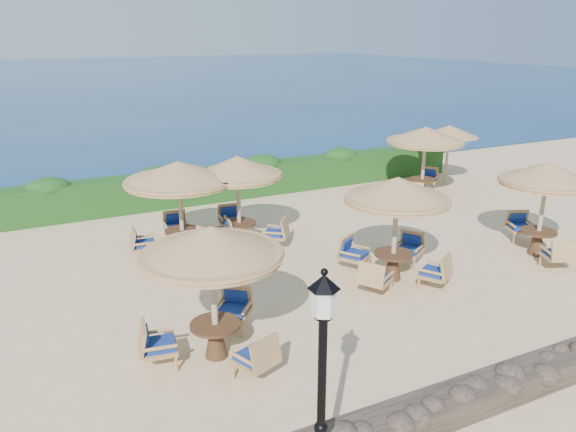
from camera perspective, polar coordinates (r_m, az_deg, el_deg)
The scene contains 12 objects.
ground at distance 15.40m, azimuth 6.42°, elevation -4.59°, with size 120.00×120.00×0.00m, color beige.
sea at distance 82.47m, azimuth -21.31°, elevation 12.94°, with size 160.00×160.00×0.00m, color navy.
hedge at distance 21.30m, azimuth -3.95°, elevation 3.67°, with size 18.00×0.90×1.20m, color #153E14.
stone_wall at distance 11.21m, azimuth 24.22°, elevation -14.30°, with size 15.00×0.65×0.44m, color brown.
lamp_post at distance 7.36m, azimuth 3.41°, elevation -18.53°, with size 0.44×0.44×3.31m.
extra_parasol at distance 23.43m, azimuth 16.07°, elevation 8.28°, with size 2.30×2.30×2.41m.
cafe_set_0 at distance 10.35m, azimuth -7.67°, elevation -5.11°, with size 2.76×2.76×2.65m.
cafe_set_1 at distance 13.88m, azimuth 10.93°, elevation 0.34°, with size 2.75×2.75×2.65m.
cafe_set_2 at distance 16.66m, azimuth 24.69°, elevation 2.68°, with size 2.52×2.85×2.65m.
cafe_set_3 at distance 15.50m, azimuth -10.95°, elevation 2.64°, with size 2.97×2.97×2.65m.
cafe_set_4 at distance 15.93m, azimuth -5.08°, elevation 3.22°, with size 2.76×2.69×2.65m.
cafe_set_5 at distance 21.31m, azimuth 13.75°, elevation 7.11°, with size 2.85×2.85×2.65m.
Camera 1 is at (-7.77, -11.89, 5.96)m, focal length 35.00 mm.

